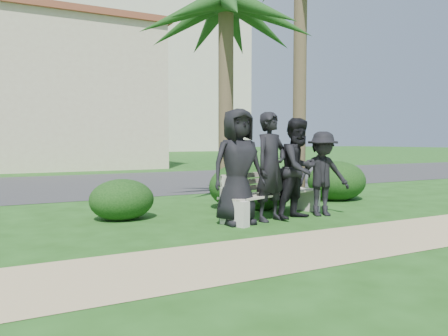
{
  "coord_description": "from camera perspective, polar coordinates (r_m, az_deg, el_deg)",
  "views": [
    {
      "loc": [
        -4.48,
        -6.18,
        1.36
      ],
      "look_at": [
        -0.73,
        1.0,
        0.86
      ],
      "focal_mm": 35.0,
      "sensor_mm": 36.0,
      "label": 1
    }
  ],
  "objects": [
    {
      "name": "hedge_f",
      "position": [
        10.43,
        14.51,
        -1.5
      ],
      "size": [
        1.43,
        1.18,
        0.93
      ],
      "primitive_type": "ellipsoid",
      "color": "black",
      "rests_on": "ground"
    },
    {
      "name": "palm_left",
      "position": [
        9.76,
        0.25,
        20.61
      ],
      "size": [
        3.0,
        3.0,
        5.18
      ],
      "color": "brown",
      "rests_on": "ground"
    },
    {
      "name": "man_a",
      "position": [
        7.13,
        1.81,
        0.2
      ],
      "size": [
        0.93,
        0.6,
        1.89
      ],
      "primitive_type": "imported",
      "rotation": [
        0.0,
        0.0,
        -0.0
      ],
      "color": "black",
      "rests_on": "ground"
    },
    {
      "name": "park_bench",
      "position": [
        7.87,
        6.42,
        -3.83
      ],
      "size": [
        2.41,
        1.22,
        0.79
      ],
      "rotation": [
        0.0,
        0.0,
        0.33
      ],
      "color": "#AAA08E",
      "rests_on": "ground"
    },
    {
      "name": "hedge_d",
      "position": [
        8.75,
        4.86,
        -3.02
      ],
      "size": [
        1.11,
        0.92,
        0.73
      ],
      "primitive_type": "ellipsoid",
      "color": "black",
      "rests_on": "ground"
    },
    {
      "name": "stucco_bldg_right",
      "position": [
        24.54,
        -19.5,
        8.73
      ],
      "size": [
        8.4,
        8.4,
        7.3
      ],
      "color": "beige",
      "rests_on": "ground"
    },
    {
      "name": "asphalt_street",
      "position": [
        14.93,
        -9.98,
        -1.74
      ],
      "size": [
        160.0,
        8.0,
        0.01
      ],
      "primitive_type": "cube",
      "color": "#2D2D30",
      "rests_on": "ground"
    },
    {
      "name": "hedge_e",
      "position": [
        10.59,
        14.62,
        -1.64
      ],
      "size": [
        1.31,
        1.08,
        0.85
      ],
      "primitive_type": "ellipsoid",
      "color": "black",
      "rests_on": "ground"
    },
    {
      "name": "man_b",
      "position": [
        7.45,
        6.16,
        0.18
      ],
      "size": [
        0.77,
        0.61,
        1.86
      ],
      "primitive_type": "imported",
      "rotation": [
        0.0,
        0.0,
        0.26
      ],
      "color": "black",
      "rests_on": "ground"
    },
    {
      "name": "hedge_a",
      "position": [
        7.79,
        -13.21,
        -3.91
      ],
      "size": [
        1.12,
        0.92,
        0.73
      ],
      "primitive_type": "ellipsoid",
      "color": "black",
      "rests_on": "ground"
    },
    {
      "name": "hedge_c",
      "position": [
        8.9,
        2.51,
        -2.21
      ],
      "size": [
        1.45,
        1.19,
        0.94
      ],
      "primitive_type": "ellipsoid",
      "color": "black",
      "rests_on": "ground"
    },
    {
      "name": "hotel_tower",
      "position": [
        65.03,
        -10.88,
        14.16
      ],
      "size": [
        26.0,
        18.0,
        37.3
      ],
      "color": "#ECE2C5",
      "rests_on": "ground"
    },
    {
      "name": "man_c",
      "position": [
        7.73,
        9.74,
        -0.08
      ],
      "size": [
        1.01,
        0.88,
        1.76
      ],
      "primitive_type": "imported",
      "rotation": [
        0.0,
        0.0,
        0.29
      ],
      "color": "black",
      "rests_on": "ground"
    },
    {
      "name": "footpath",
      "position": [
        6.41,
        17.89,
        -8.91
      ],
      "size": [
        30.0,
        1.6,
        0.01
      ],
      "primitive_type": "cube",
      "color": "tan",
      "rests_on": "ground"
    },
    {
      "name": "man_d",
      "position": [
        8.12,
        12.74,
        -0.75
      ],
      "size": [
        1.12,
        0.84,
        1.53
      ],
      "primitive_type": "imported",
      "rotation": [
        0.0,
        0.0,
        -0.3
      ],
      "color": "black",
      "rests_on": "ground"
    },
    {
      "name": "ground",
      "position": [
        7.75,
        8.31,
        -6.62
      ],
      "size": [
        160.0,
        160.0,
        0.0
      ],
      "primitive_type": "plane",
      "color": "#1C4714",
      "rests_on": "ground"
    }
  ]
}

